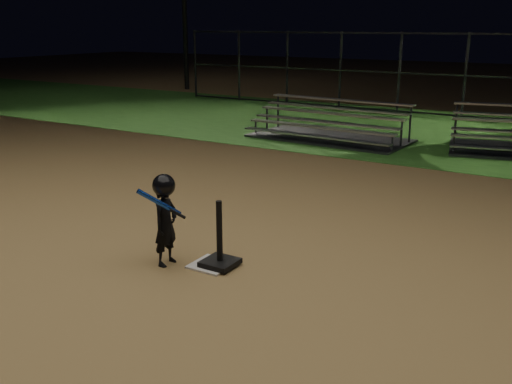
% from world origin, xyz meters
% --- Properties ---
extents(ground, '(80.00, 80.00, 0.00)m').
position_xyz_m(ground, '(0.00, 0.00, 0.00)').
color(ground, olive).
rests_on(ground, ground).
extents(grass_strip, '(60.00, 8.00, 0.01)m').
position_xyz_m(grass_strip, '(0.00, 10.00, 0.01)').
color(grass_strip, '#2A5E1E').
rests_on(grass_strip, ground).
extents(home_plate, '(0.45, 0.45, 0.02)m').
position_xyz_m(home_plate, '(0.00, 0.00, 0.01)').
color(home_plate, beige).
rests_on(home_plate, ground).
extents(batting_tee, '(0.38, 0.38, 0.78)m').
position_xyz_m(batting_tee, '(0.10, 0.02, 0.17)').
color(batting_tee, black).
rests_on(batting_tee, home_plate).
extents(child_batter, '(0.41, 0.54, 1.09)m').
position_xyz_m(child_batter, '(-0.48, -0.23, 0.58)').
color(child_batter, black).
rests_on(child_batter, ground).
extents(bleacher_left, '(3.91, 2.08, 0.93)m').
position_xyz_m(bleacher_left, '(-2.00, 7.73, 0.19)').
color(bleacher_left, silver).
rests_on(bleacher_left, ground).
extents(backstop_fence, '(20.08, 0.08, 2.50)m').
position_xyz_m(backstop_fence, '(0.00, 13.00, 1.25)').
color(backstop_fence, '#38383D').
rests_on(backstop_fence, ground).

